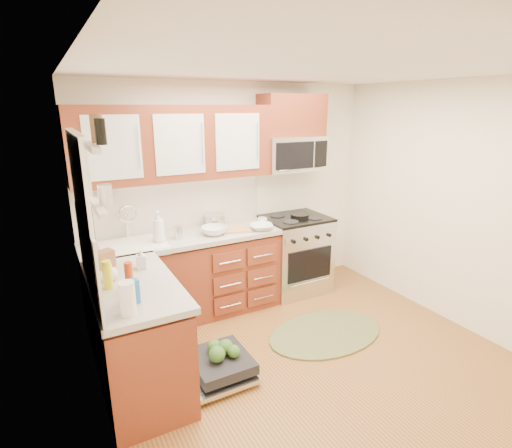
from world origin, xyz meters
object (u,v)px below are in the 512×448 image
microwave (292,153)px  skillet (300,216)px  upper_cabinets (175,143)px  cutting_board (236,230)px  paper_towel_roll (127,298)px  cup (262,221)px  sink (134,256)px  stock_pot (215,221)px  bowl_b (214,231)px  dishwasher (216,367)px  range (295,254)px  rug (326,333)px  bowl_a (261,227)px

microwave → skillet: microwave is taller
upper_cabinets → cutting_board: bearing=-22.2°
paper_towel_roll → cup: (1.77, 1.37, -0.07)m
sink → cup: bearing=-0.7°
sink → stock_pot: stock_pot is taller
upper_cabinets → skillet: bearing=-7.1°
paper_towel_roll → skillet: bearing=30.8°
microwave → sink: 2.13m
upper_cabinets → cup: size_ratio=18.21×
sink → cup: size_ratio=5.51×
bowl_b → stock_pot: bearing=65.0°
sink → cup: (1.45, -0.02, 0.17)m
upper_cabinets → sink: 1.21m
dishwasher → cup: 1.76m
microwave → cup: microwave is taller
microwave → cutting_board: microwave is taller
range → rug: size_ratio=0.76×
sink → rug: bearing=-32.0°
bowl_a → bowl_b: 0.53m
skillet → bowl_b: bearing=-177.2°
dishwasher → stock_pot: 1.67m
upper_cabinets → sink: bearing=-163.6°
bowl_a → dishwasher: bearing=-135.4°
stock_pot → dishwasher: bearing=-113.4°
range → stock_pot: bearing=170.1°
bowl_a → stock_pot: bearing=139.0°
microwave → cutting_board: (-0.84, -0.21, -0.76)m
cutting_board → sink: bearing=176.0°
upper_cabinets → bowl_b: 0.99m
bowl_b → range: bearing=4.7°
upper_cabinets → rug: 2.47m
rug → cutting_board: bearing=119.9°
paper_towel_roll → microwave: bearing=34.0°
sink → stock_pot: bearing=10.7°
stock_pot → cup: bearing=-21.7°
upper_cabinets → paper_towel_roll: 1.95m
cup → skillet: bearing=-0.7°
upper_cabinets → cup: 1.31m
microwave → upper_cabinets: bearing=179.0°
sink → bowl_b: bearing=-5.6°
rug → bowl_b: (-0.81, 0.94, 0.96)m
cutting_board → bowl_b: bearing=-179.2°
upper_cabinets → paper_towel_roll: upper_cabinets is taller
range → sink: bearing=-179.7°
bowl_a → cup: cup is taller
stock_pot → cup: 0.54m
bowl_a → cutting_board: bearing=160.4°
dishwasher → cup: size_ratio=6.22×
skillet → sink: bearing=179.3°
dishwasher → rug: 1.25m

